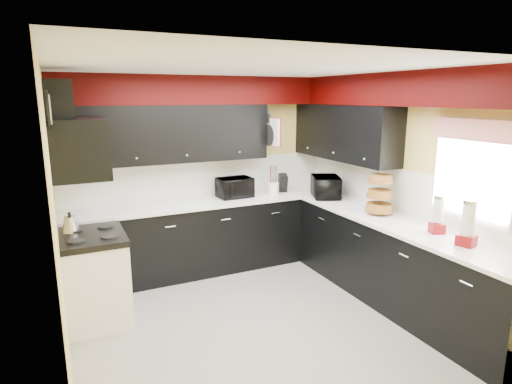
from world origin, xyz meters
TOP-DOWN VIEW (x-y plane):
  - ground at (0.00, 0.00)m, footprint 3.60×3.60m
  - wall_back at (0.00, 1.80)m, footprint 3.60×0.06m
  - wall_right at (1.80, 0.00)m, footprint 0.06×3.60m
  - wall_left at (-1.80, 0.00)m, footprint 0.06×3.60m
  - ceiling at (0.00, 0.00)m, footprint 3.60×3.60m
  - cab_back at (0.00, 1.50)m, footprint 3.60×0.60m
  - cab_right at (1.50, -0.30)m, footprint 0.60×3.00m
  - counter_back at (0.00, 1.50)m, footprint 3.62×0.64m
  - counter_right at (1.50, -0.30)m, footprint 0.64×3.02m
  - splash_back at (0.00, 1.79)m, footprint 3.60×0.02m
  - splash_right at (1.79, 0.00)m, footprint 0.02×3.60m
  - upper_back at (-0.50, 1.62)m, footprint 2.60×0.35m
  - upper_right at (1.62, 0.90)m, footprint 0.35×1.80m
  - soffit_back at (0.00, 1.62)m, footprint 3.60×0.36m
  - soffit_right at (1.62, -0.18)m, footprint 0.36×3.24m
  - stove at (-1.50, 0.75)m, footprint 0.60×0.75m
  - cooktop at (-1.50, 0.75)m, footprint 0.62×0.77m
  - hood at (-1.55, 0.75)m, footprint 0.50×0.78m
  - hood_duct at (-1.68, 0.75)m, footprint 0.24×0.40m
  - window at (1.79, -0.90)m, footprint 0.03×0.86m
  - valance at (1.73, -0.90)m, footprint 0.04×0.88m
  - pan_top at (0.82, 1.55)m, footprint 0.03×0.22m
  - pan_mid at (0.82, 1.42)m, footprint 0.03×0.28m
  - pan_low at (0.82, 1.68)m, footprint 0.03×0.24m
  - cut_board at (0.83, 1.30)m, footprint 0.03×0.26m
  - baskets at (1.52, 0.05)m, footprint 0.27×0.27m
  - clock at (-1.77, 0.25)m, footprint 0.03×0.30m
  - deco_plate at (1.77, -0.35)m, footprint 0.03×0.24m
  - toaster_oven at (0.37, 1.53)m, footprint 0.46×0.39m
  - microwave at (1.46, 1.01)m, footprint 0.52×0.60m
  - utensil_crock at (0.91, 1.47)m, footprint 0.18×0.18m
  - knife_block at (1.10, 1.55)m, footprint 0.15×0.18m
  - kettle at (-1.68, 0.93)m, footprint 0.19×0.19m
  - dispenser_a at (1.56, -0.74)m, footprint 0.16×0.16m
  - dispenser_b at (1.51, -1.12)m, footprint 0.18×0.18m

SIDE VIEW (x-z plane):
  - ground at x=0.00m, z-range 0.00..0.00m
  - stove at x=-1.50m, z-range 0.00..0.86m
  - cab_back at x=0.00m, z-range 0.00..0.90m
  - cab_right at x=1.50m, z-range 0.00..0.90m
  - cooktop at x=-1.50m, z-range 0.86..0.92m
  - counter_back at x=0.00m, z-range 0.90..0.94m
  - counter_right at x=1.50m, z-range 0.90..0.94m
  - kettle at x=-1.68m, z-range 0.92..1.07m
  - utensil_crock at x=0.91m, z-range 0.94..1.10m
  - knife_block at x=1.10m, z-range 0.94..1.19m
  - toaster_oven at x=0.37m, z-range 0.94..1.20m
  - microwave at x=1.46m, z-range 0.94..1.22m
  - dispenser_a at x=1.56m, z-range 0.94..1.28m
  - dispenser_b at x=1.51m, z-range 0.94..1.34m
  - baskets at x=1.52m, z-range 0.93..1.43m
  - splash_back at x=0.00m, z-range 0.94..1.44m
  - splash_right at x=1.79m, z-range 0.94..1.44m
  - wall_back at x=0.00m, z-range 0.00..2.50m
  - wall_right at x=1.80m, z-range 0.00..2.50m
  - wall_left at x=-1.80m, z-range 0.00..2.50m
  - window at x=1.79m, z-range 1.07..2.03m
  - pan_low at x=0.82m, z-range 1.51..1.93m
  - pan_mid at x=0.82m, z-range 1.52..1.98m
  - hood at x=-1.55m, z-range 1.50..2.06m
  - upper_back at x=-0.50m, z-range 1.45..2.15m
  - upper_right at x=1.62m, z-range 1.45..2.15m
  - cut_board at x=0.83m, z-range 1.62..1.98m
  - valance at x=1.73m, z-range 1.85..2.05m
  - pan_top at x=0.82m, z-range 1.80..2.20m
  - clock at x=-1.77m, z-range 2.00..2.30m
  - hood_duct at x=-1.68m, z-range 2.00..2.40m
  - deco_plate at x=1.77m, z-range 2.13..2.37m
  - soffit_back at x=0.00m, z-range 2.15..2.50m
  - soffit_right at x=1.62m, z-range 2.15..2.50m
  - ceiling at x=0.00m, z-range 2.47..2.53m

